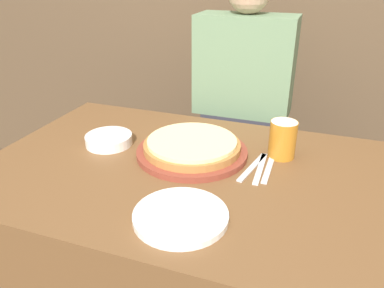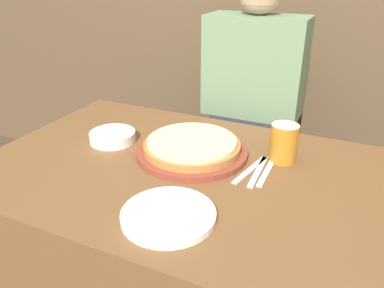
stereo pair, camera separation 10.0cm
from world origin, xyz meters
name	(u,v)px [view 1 (the left image)]	position (x,y,z in m)	size (l,w,h in m)	color
dining_table	(186,253)	(0.00, 0.00, 0.35)	(1.30, 0.85, 0.71)	brown
pizza_on_board	(192,148)	(-0.01, 0.09, 0.73)	(0.38, 0.38, 0.06)	brown
beer_glass	(283,138)	(0.28, 0.18, 0.78)	(0.09, 0.09, 0.13)	#B7701E
dinner_plate	(181,216)	(0.08, -0.25, 0.72)	(0.24, 0.24, 0.02)	white
side_bowl	(109,140)	(-0.32, 0.07, 0.73)	(0.17, 0.17, 0.04)	white
fork	(252,167)	(0.20, 0.07, 0.71)	(0.06, 0.20, 0.00)	silver
dinner_knife	(260,168)	(0.23, 0.07, 0.71)	(0.02, 0.20, 0.00)	silver
spoon	(268,170)	(0.25, 0.07, 0.71)	(0.02, 0.17, 0.00)	silver
diner_person	(241,125)	(0.04, 0.61, 0.62)	(0.41, 0.20, 1.28)	#33333D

